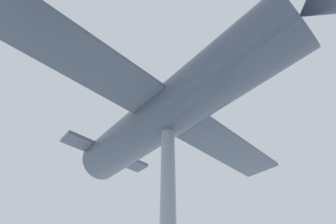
{
  "coord_description": "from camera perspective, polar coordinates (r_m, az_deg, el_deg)",
  "views": [
    {
      "loc": [
        4.71,
        5.22,
        1.56
      ],
      "look_at": [
        0.0,
        0.0,
        7.87
      ],
      "focal_mm": 24.0,
      "sensor_mm": 36.0,
      "label": 1
    }
  ],
  "objects": [
    {
      "name": "suspended_airplane",
      "position": [
        9.29,
        1.29,
        0.98
      ],
      "size": [
        15.24,
        12.68,
        2.94
      ],
      "rotation": [
        0.0,
        0.0,
        0.01
      ],
      "color": "#4C5666",
      "rests_on": "support_pylon_central"
    }
  ]
}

